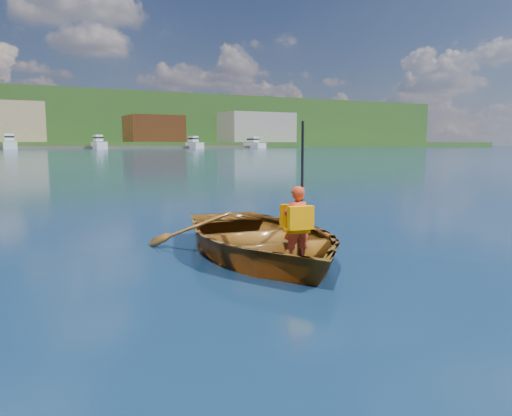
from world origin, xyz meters
The scene contains 6 objects.
ground centered at (0.00, 0.00, 0.00)m, with size 600.00×600.00×0.00m.
rowboat centered at (-0.34, 0.74, 0.27)m, with size 3.34×4.36×0.84m.
child_paddler centered at (-0.29, -0.18, 0.62)m, with size 0.39×0.37×1.83m.
shoreline centered at (0.00, 236.61, 10.32)m, with size 400.00×140.00×22.00m.
marina_yachts centered at (0.21, 143.28, 1.39)m, with size 145.40×11.54×4.35m.
hillside_trees centered at (45.85, 238.67, 18.31)m, with size 311.18×81.86×25.75m.
Camera 1 is at (-3.69, -5.59, 1.64)m, focal length 35.00 mm.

